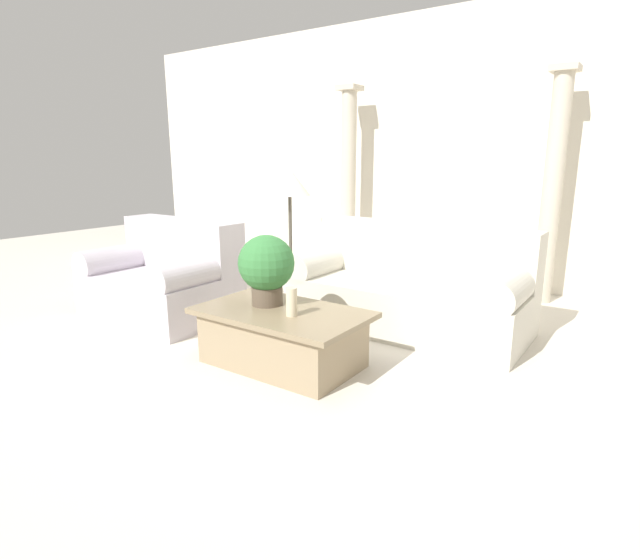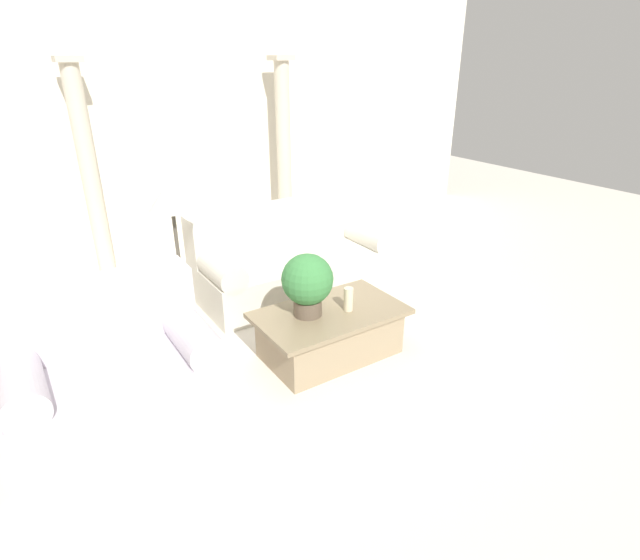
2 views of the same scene
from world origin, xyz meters
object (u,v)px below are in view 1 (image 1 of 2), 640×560
Objects in this scene: sofa_long at (411,288)px; floor_lamp at (290,189)px; potted_plant at (266,266)px; coffee_table at (282,337)px; loveseat at (166,278)px.

floor_lamp is at bearing -173.52° from sofa_long.
coffee_table is at bearing -16.47° from potted_plant.
coffee_table is 0.54m from potted_plant.
floor_lamp reaches higher than sofa_long.
floor_lamp reaches higher than loveseat.
potted_plant is at bearing -114.48° from sofa_long.
floor_lamp is at bearing 46.31° from loveseat.
sofa_long is at bearing 26.05° from loveseat.
loveseat is at bearing -153.95° from sofa_long.
sofa_long is at bearing 73.38° from coffee_table.
sofa_long and loveseat have the same top height.
sofa_long is at bearing 6.48° from floor_lamp.
potted_plant reaches higher than coffee_table.
loveseat is (-2.11, -1.03, 0.01)m from sofa_long.
loveseat is 1.49m from floor_lamp.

